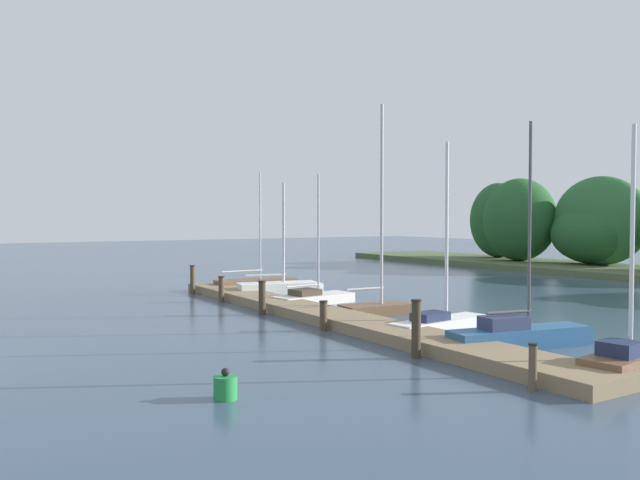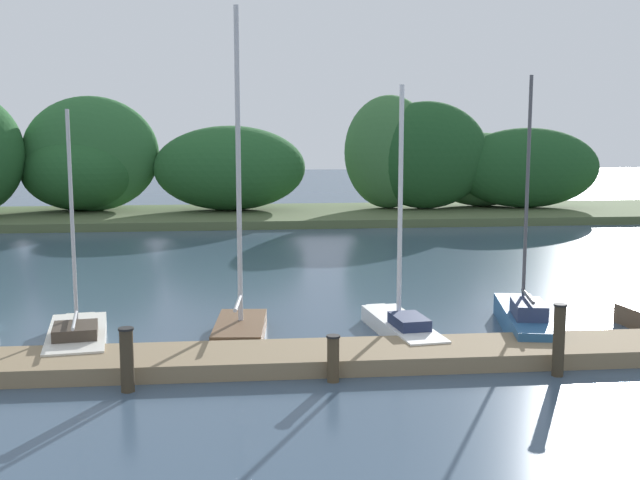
# 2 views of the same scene
# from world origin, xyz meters

# --- Properties ---
(dock_pier) EXTENTS (22.08, 1.80, 0.35)m
(dock_pier) POSITION_xyz_m (0.00, 12.97, 0.17)
(dock_pier) COLOR #847051
(dock_pier) RESTS_ON ground
(sailboat_0) EXTENTS (1.25, 4.28, 5.80)m
(sailboat_0) POSITION_xyz_m (-9.77, 15.24, 0.30)
(sailboat_0) COLOR brown
(sailboat_0) RESTS_ON ground
(sailboat_1) EXTENTS (2.11, 4.03, 5.15)m
(sailboat_1) POSITION_xyz_m (-6.99, 15.05, 0.34)
(sailboat_1) COLOR white
(sailboat_1) RESTS_ON ground
(sailboat_2) EXTENTS (1.75, 3.91, 5.36)m
(sailboat_2) POSITION_xyz_m (-3.81, 14.91, 0.28)
(sailboat_2) COLOR silver
(sailboat_2) RESTS_ON ground
(sailboat_3) EXTENTS (1.37, 2.96, 7.70)m
(sailboat_3) POSITION_xyz_m (-0.10, 15.43, 0.47)
(sailboat_3) COLOR brown
(sailboat_3) RESTS_ON ground
(sailboat_4) EXTENTS (1.41, 4.09, 5.93)m
(sailboat_4) POSITION_xyz_m (3.70, 15.01, 0.34)
(sailboat_4) COLOR white
(sailboat_4) RESTS_ON ground
(sailboat_5) EXTENTS (1.70, 4.48, 6.17)m
(sailboat_5) POSITION_xyz_m (6.76, 15.12, 0.37)
(sailboat_5) COLOR #285684
(sailboat_5) RESTS_ON ground
(sailboat_6) EXTENTS (1.36, 2.89, 5.65)m
(sailboat_6) POSITION_xyz_m (10.08, 14.70, 0.38)
(sailboat_6) COLOR brown
(sailboat_6) RESTS_ON ground
(mooring_piling_0) EXTENTS (0.25, 0.25, 1.35)m
(mooring_piling_0) POSITION_xyz_m (-9.65, 11.78, 0.68)
(mooring_piling_0) COLOR #4C3D28
(mooring_piling_0) RESTS_ON ground
(mooring_piling_1) EXTENTS (0.27, 0.27, 1.09)m
(mooring_piling_1) POSITION_xyz_m (-6.33, 11.81, 0.55)
(mooring_piling_1) COLOR #4C3D28
(mooring_piling_1) RESTS_ON ground
(mooring_piling_2) EXTENTS (0.30, 0.30, 1.25)m
(mooring_piling_2) POSITION_xyz_m (-2.27, 11.69, 0.63)
(mooring_piling_2) COLOR #3D3323
(mooring_piling_2) RESTS_ON ground
(mooring_piling_3) EXTENTS (0.28, 0.28, 0.94)m
(mooring_piling_3) POSITION_xyz_m (1.70, 11.86, 0.48)
(mooring_piling_3) COLOR #4C3D28
(mooring_piling_3) RESTS_ON ground
(mooring_piling_4) EXTENTS (0.27, 0.27, 1.49)m
(mooring_piling_4) POSITION_xyz_m (6.25, 11.76, 0.75)
(mooring_piling_4) COLOR #3D3323
(mooring_piling_4) RESTS_ON ground
(mooring_piling_5) EXTENTS (0.20, 0.20, 0.99)m
(mooring_piling_5) POSITION_xyz_m (9.85, 11.80, 0.50)
(mooring_piling_5) COLOR brown
(mooring_piling_5) RESTS_ON ground
(channel_buoy_0) EXTENTS (0.46, 0.46, 0.62)m
(channel_buoy_0) POSITION_xyz_m (7.08, 6.23, 0.24)
(channel_buoy_0) COLOR #23843D
(channel_buoy_0) RESTS_ON ground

